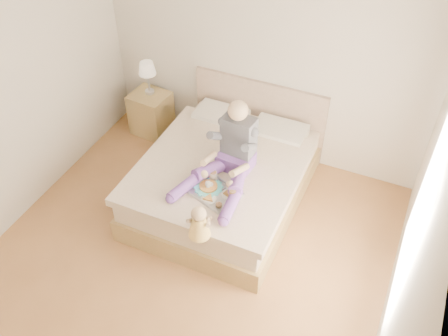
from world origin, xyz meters
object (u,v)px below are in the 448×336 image
at_px(bed, 227,176).
at_px(baby, 199,223).
at_px(adult, 230,155).
at_px(tray, 215,191).
at_px(nightstand, 151,113).

distance_m(bed, baby, 1.23).
distance_m(adult, tray, 0.40).
height_order(nightstand, tray, tray).
height_order(bed, tray, bed).
bearing_deg(bed, nightstand, 153.04).
bearing_deg(tray, adult, 106.52).
bearing_deg(nightstand, baby, -43.13).
distance_m(bed, nightstand, 1.61).
bearing_deg(tray, bed, 121.36).
xyz_separation_m(nightstand, baby, (1.66, -1.85, 0.46)).
bearing_deg(baby, tray, 92.39).
bearing_deg(nightstand, tray, -34.85).
bearing_deg(nightstand, adult, -26.48).
distance_m(bed, tray, 0.68).
distance_m(nightstand, adult, 1.94).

